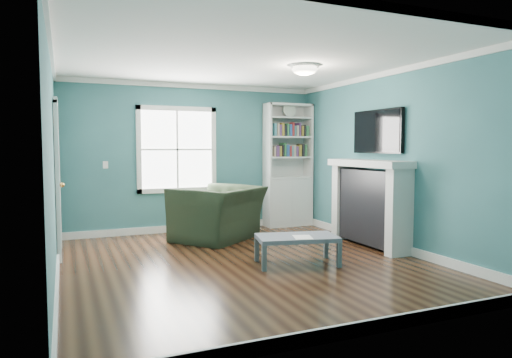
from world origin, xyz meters
name	(u,v)px	position (x,y,z in m)	size (l,w,h in m)	color
floor	(246,263)	(0.00, 0.00, 0.00)	(5.00, 5.00, 0.00)	black
room_walls	(246,140)	(0.00, 0.00, 1.58)	(5.00, 5.00, 5.00)	#316267
trim	(246,167)	(0.00, 0.00, 1.24)	(4.50, 5.00, 2.60)	white
window	(177,150)	(-0.30, 2.49, 1.45)	(1.40, 0.06, 1.50)	white
bookshelf	(288,177)	(1.77, 2.30, 0.92)	(0.90, 0.35, 2.31)	silver
fireplace	(370,204)	(2.08, 0.20, 0.64)	(0.44, 1.58, 1.30)	black
tv	(378,131)	(2.20, 0.20, 1.72)	(0.06, 1.10, 0.65)	black
door	(57,178)	(-2.22, 1.40, 1.07)	(0.12, 0.98, 2.17)	silver
ceiling_fixture	(305,69)	(0.90, 0.10, 2.55)	(0.38, 0.38, 0.15)	white
light_switch	(106,165)	(-1.50, 2.48, 1.20)	(0.08, 0.01, 0.12)	white
recliner	(218,204)	(0.14, 1.56, 0.57)	(1.31, 0.85, 1.15)	black
coffee_table	(297,239)	(0.58, -0.31, 0.32)	(1.10, 0.75, 0.37)	#4D575C
paper_sheet	(303,237)	(0.59, -0.44, 0.37)	(0.22, 0.28, 0.00)	white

